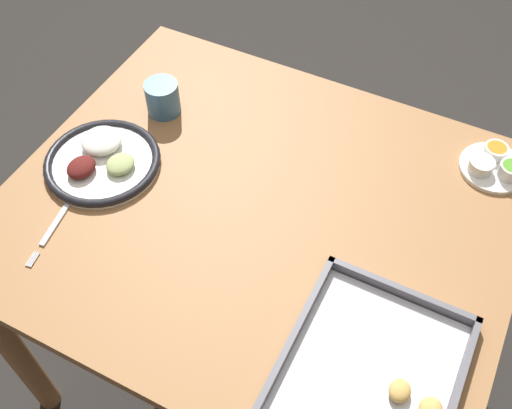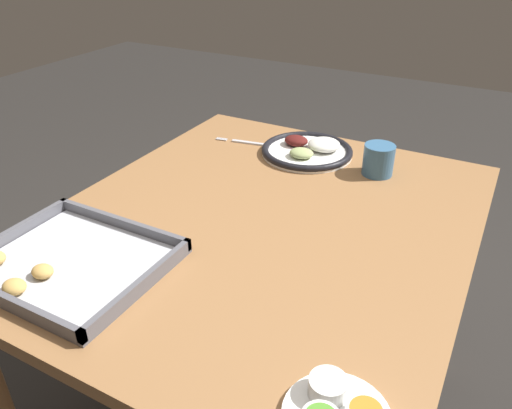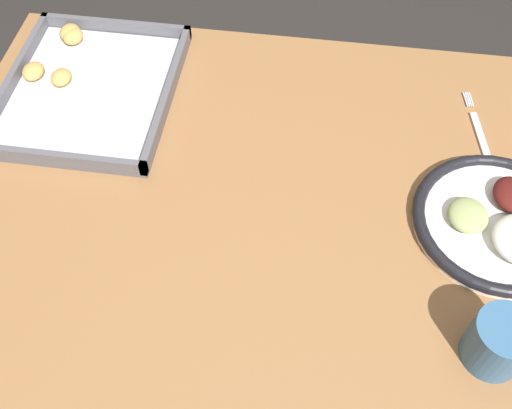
{
  "view_description": "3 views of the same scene",
  "coord_description": "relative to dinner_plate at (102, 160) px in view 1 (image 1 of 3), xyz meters",
  "views": [
    {
      "loc": [
        0.7,
        0.35,
        1.76
      ],
      "look_at": [
        0.01,
        0.0,
        0.78
      ],
      "focal_mm": 42.0,
      "sensor_mm": 36.0,
      "label": 1
    },
    {
      "loc": [
        -0.45,
        0.86,
        1.35
      ],
      "look_at": [
        0.01,
        0.0,
        0.78
      ],
      "focal_mm": 35.0,
      "sensor_mm": 36.0,
      "label": 2
    },
    {
      "loc": [
        -0.52,
        -0.08,
        1.52
      ],
      "look_at": [
        0.01,
        0.0,
        0.78
      ],
      "focal_mm": 42.0,
      "sensor_mm": 36.0,
      "label": 3
    }
  ],
  "objects": [
    {
      "name": "baking_tray",
      "position": [
        0.21,
        0.72,
        -0.0
      ],
      "size": [
        0.36,
        0.3,
        0.03
      ],
      "color": "#595960",
      "rests_on": "dining_table"
    },
    {
      "name": "saucer_plate",
      "position": [
        -0.38,
        0.8,
        0.0
      ],
      "size": [
        0.15,
        0.15,
        0.04
      ],
      "color": "white",
      "rests_on": "dining_table"
    },
    {
      "name": "fork",
      "position": [
        0.17,
        0.01,
        -0.01
      ],
      "size": [
        0.22,
        0.05,
        0.0
      ],
      "rotation": [
        0.0,
        0.0,
        0.17
      ],
      "color": "silver",
      "rests_on": "dining_table"
    },
    {
      "name": "dining_table",
      "position": [
        -0.05,
        0.37,
        -0.13
      ],
      "size": [
        0.91,
        1.08,
        0.75
      ],
      "color": "olive",
      "rests_on": "ground_plane"
    },
    {
      "name": "ground_plane",
      "position": [
        -0.05,
        0.37,
        -0.76
      ],
      "size": [
        8.0,
        8.0,
        0.0
      ],
      "primitive_type": "plane",
      "color": "#282623"
    },
    {
      "name": "drinking_cup",
      "position": [
        -0.21,
        0.03,
        0.03
      ],
      "size": [
        0.08,
        0.08,
        0.08
      ],
      "color": "#38668E",
      "rests_on": "dining_table"
    },
    {
      "name": "dinner_plate",
      "position": [
        0.0,
        0.0,
        0.0
      ],
      "size": [
        0.26,
        0.26,
        0.04
      ],
      "color": "white",
      "rests_on": "dining_table"
    }
  ]
}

